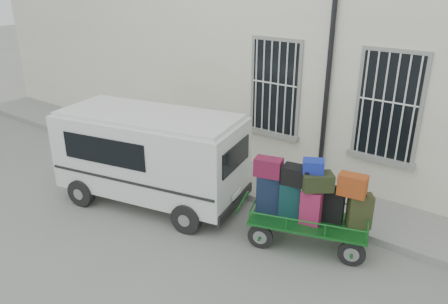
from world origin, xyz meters
TOP-DOWN VIEW (x-y plane):
  - ground at (0.00, 0.00)m, footprint 80.00×80.00m
  - building at (0.00, 5.50)m, footprint 24.00×5.15m
  - sidewalk at (0.00, 2.20)m, footprint 24.00×1.70m
  - luggage_cart at (1.83, 0.57)m, footprint 2.55×1.58m
  - van at (-1.76, 0.07)m, footprint 4.38×2.56m

SIDE VIEW (x-z plane):
  - ground at x=0.00m, z-range 0.00..0.00m
  - sidewalk at x=0.00m, z-range 0.00..0.15m
  - luggage_cart at x=1.83m, z-range 0.06..1.82m
  - van at x=-1.76m, z-range 0.15..2.22m
  - building at x=0.00m, z-range 0.00..6.00m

